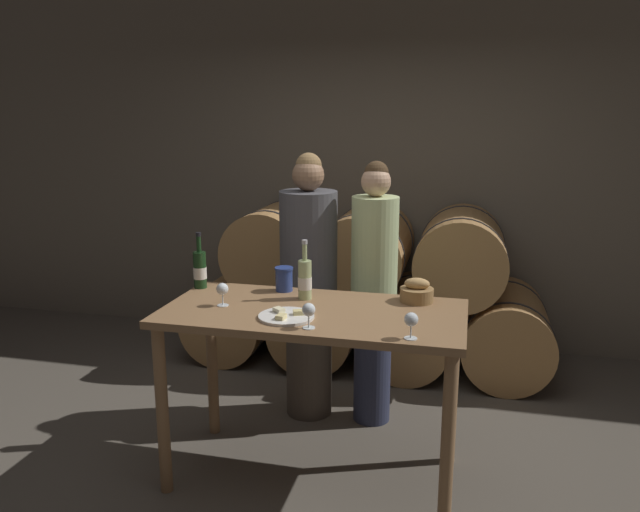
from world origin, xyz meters
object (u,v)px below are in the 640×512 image
at_px(person_right, 374,291).
at_px(wine_glass_center, 411,320).
at_px(tasting_table, 313,335).
at_px(wine_bottle_white, 305,279).
at_px(wine_glass_far_left, 222,290).
at_px(wine_glass_left, 309,311).
at_px(blue_crock, 284,278).
at_px(wine_bottle_red, 200,269).
at_px(cheese_plate, 286,316).
at_px(bread_basket, 417,292).
at_px(person_left, 309,287).

distance_m(person_right, wine_glass_center, 1.08).
distance_m(tasting_table, person_right, 0.75).
bearing_deg(wine_glass_center, wine_bottle_white, 142.27).
height_order(wine_glass_far_left, wine_glass_left, same).
relative_size(tasting_table, blue_crock, 11.30).
xyz_separation_m(wine_bottle_red, cheese_plate, (0.64, -0.40, -0.10)).
relative_size(wine_bottle_red, wine_glass_far_left, 2.64).
relative_size(bread_basket, wine_glass_center, 1.45).
distance_m(wine_bottle_red, wine_bottle_white, 0.65).
xyz_separation_m(wine_glass_far_left, wine_glass_center, (1.01, -0.26, 0.00)).
bearing_deg(cheese_plate, blue_crock, 108.14).
relative_size(bread_basket, cheese_plate, 0.64).
xyz_separation_m(person_right, wine_bottle_white, (-0.30, -0.54, 0.20)).
height_order(person_right, wine_bottle_white, person_right).
height_order(wine_bottle_white, blue_crock, wine_bottle_white).
distance_m(person_left, cheese_plate, 0.89).
distance_m(tasting_table, bread_basket, 0.60).
bearing_deg(wine_glass_left, person_right, 81.06).
relative_size(tasting_table, wine_glass_center, 12.58).
bearing_deg(person_right, wine_bottle_white, -118.71).
bearing_deg(wine_glass_left, bread_basket, 50.13).
height_order(tasting_table, cheese_plate, cheese_plate).
relative_size(person_right, wine_glass_left, 13.48).
bearing_deg(wine_glass_left, person_left, 104.73).
height_order(blue_crock, bread_basket, blue_crock).
height_order(tasting_table, person_left, person_left).
bearing_deg(tasting_table, wine_glass_center, -29.74).
height_order(wine_bottle_red, bread_basket, wine_bottle_red).
bearing_deg(bread_basket, wine_bottle_red, -178.97).
distance_m(tasting_table, blue_crock, 0.44).
distance_m(wine_bottle_red, wine_glass_left, 0.94).
distance_m(person_left, wine_glass_center, 1.27).
distance_m(wine_bottle_white, wine_glass_far_left, 0.45).
bearing_deg(bread_basket, person_right, 123.68).
height_order(person_right, wine_bottle_red, person_right).
relative_size(person_right, wine_bottle_white, 5.08).
bearing_deg(cheese_plate, tasting_table, 57.97).
xyz_separation_m(bread_basket, wine_glass_center, (0.02, -0.57, 0.04)).
xyz_separation_m(person_left, wine_glass_center, (0.74, -1.02, 0.17)).
bearing_deg(tasting_table, blue_crock, 129.36).
relative_size(wine_bottle_white, bread_basket, 1.83).
relative_size(tasting_table, person_left, 0.91).
bearing_deg(tasting_table, bread_basket, 28.15).
relative_size(person_left, wine_glass_center, 13.82).
xyz_separation_m(wine_glass_left, wine_glass_center, (0.48, -0.03, 0.00)).
relative_size(blue_crock, bread_basket, 0.77).
relative_size(blue_crock, cheese_plate, 0.49).
bearing_deg(tasting_table, wine_glass_far_left, -174.68).
bearing_deg(cheese_plate, wine_glass_left, -39.36).
relative_size(person_left, wine_glass_far_left, 13.82).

